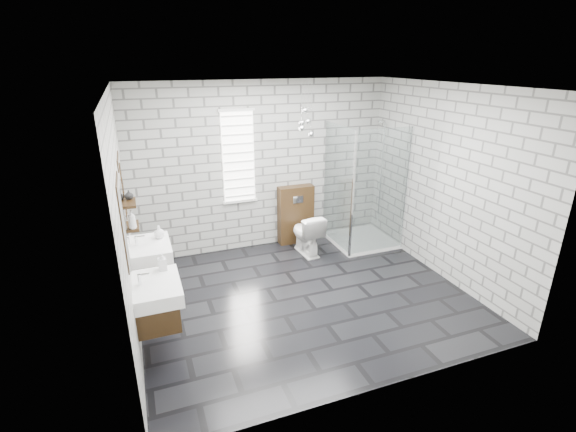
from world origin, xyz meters
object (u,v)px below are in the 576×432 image
shower_enclosure (361,217)px  cistern_panel (296,214)px  vanity_right (148,251)px  vanity_left (153,291)px  toilet (306,233)px

shower_enclosure → cistern_panel: bearing=151.8°
cistern_panel → shower_enclosure: 1.09m
cistern_panel → vanity_right: bearing=-154.1°
vanity_right → vanity_left: bearing=-90.0°
vanity_left → shower_enclosure: (3.41, 1.68, -0.25)m
vanity_left → cistern_panel: size_ratio=1.57×
cistern_panel → toilet: cistern_panel is taller
toilet → vanity_right: bearing=12.4°
vanity_left → vanity_right: (0.00, 1.01, 0.00)m
vanity_left → toilet: vanity_left is taller
vanity_right → cistern_panel: (2.44, 1.19, -0.26)m
shower_enclosure → toilet: shower_enclosure is taller
vanity_right → cistern_panel: bearing=25.9°
vanity_left → shower_enclosure: 3.81m
vanity_left → cistern_panel: (2.44, 2.20, -0.26)m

